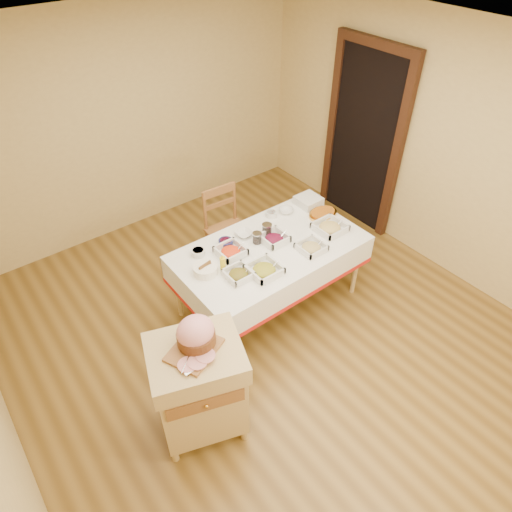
# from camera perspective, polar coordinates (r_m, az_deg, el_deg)

# --- Properties ---
(room_shell) EXTENTS (5.00, 5.00, 5.00)m
(room_shell) POSITION_cam_1_polar(r_m,az_deg,el_deg) (3.69, 1.27, 3.61)
(room_shell) COLOR brown
(room_shell) RESTS_ON ground
(doorway) EXTENTS (0.09, 1.10, 2.20)m
(doorway) POSITION_cam_1_polar(r_m,az_deg,el_deg) (5.70, 13.37, 14.32)
(doorway) COLOR black
(doorway) RESTS_ON ground
(dining_table) EXTENTS (1.82, 1.02, 0.76)m
(dining_table) POSITION_cam_1_polar(r_m,az_deg,el_deg) (4.45, 1.75, -0.45)
(dining_table) COLOR tan
(dining_table) RESTS_ON ground
(butcher_cart) EXTENTS (0.82, 0.75, 0.95)m
(butcher_cart) POSITION_cam_1_polar(r_m,az_deg,el_deg) (3.59, -7.12, -15.74)
(butcher_cart) COLOR tan
(butcher_cart) RESTS_ON ground
(dining_chair) EXTENTS (0.46, 0.44, 0.96)m
(dining_chair) POSITION_cam_1_polar(r_m,az_deg,el_deg) (5.02, -3.59, 3.35)
(dining_chair) COLOR #905C2F
(dining_chair) RESTS_ON ground
(ham_on_board) EXTENTS (0.38, 0.37, 0.25)m
(ham_on_board) POSITION_cam_1_polar(r_m,az_deg,el_deg) (3.20, -7.57, -9.81)
(ham_on_board) COLOR #905C2F
(ham_on_board) RESTS_ON butcher_cart
(serving_dish_a) EXTENTS (0.23, 0.23, 0.10)m
(serving_dish_a) POSITION_cam_1_polar(r_m,az_deg,el_deg) (4.01, -2.20, -2.27)
(serving_dish_a) COLOR silver
(serving_dish_a) RESTS_ON dining_table
(serving_dish_b) EXTENTS (0.27, 0.27, 0.11)m
(serving_dish_b) POSITION_cam_1_polar(r_m,az_deg,el_deg) (4.04, 1.04, -1.72)
(serving_dish_b) COLOR silver
(serving_dish_b) RESTS_ON dining_table
(serving_dish_c) EXTENTS (0.24, 0.24, 0.10)m
(serving_dish_c) POSITION_cam_1_polar(r_m,az_deg,el_deg) (4.32, 6.93, 1.09)
(serving_dish_c) COLOR silver
(serving_dish_c) RESTS_ON dining_table
(serving_dish_d) EXTENTS (0.28, 0.28, 0.11)m
(serving_dish_d) POSITION_cam_1_polar(r_m,az_deg,el_deg) (4.59, 9.22, 3.56)
(serving_dish_d) COLOR silver
(serving_dish_d) RESTS_ON dining_table
(serving_dish_e) EXTENTS (0.26, 0.25, 0.12)m
(serving_dish_e) POSITION_cam_1_polar(r_m,az_deg,el_deg) (4.24, -3.18, 0.58)
(serving_dish_e) COLOR silver
(serving_dish_e) RESTS_ON dining_table
(serving_dish_f) EXTENTS (0.25, 0.24, 0.11)m
(serving_dish_f) POSITION_cam_1_polar(r_m,az_deg,el_deg) (4.39, 2.28, 2.20)
(serving_dish_f) COLOR silver
(serving_dish_f) RESTS_ON dining_table
(small_bowl_left) EXTENTS (0.13, 0.13, 0.06)m
(small_bowl_left) POSITION_cam_1_polar(r_m,az_deg,el_deg) (4.27, -7.24, 0.50)
(small_bowl_left) COLOR silver
(small_bowl_left) RESTS_ON dining_table
(small_bowl_mid) EXTENTS (0.14, 0.14, 0.06)m
(small_bowl_mid) POSITION_cam_1_polar(r_m,az_deg,el_deg) (4.35, -3.80, 1.69)
(small_bowl_mid) COLOR navy
(small_bowl_mid) RESTS_ON dining_table
(small_bowl_right) EXTENTS (0.11, 0.11, 0.06)m
(small_bowl_right) POSITION_cam_1_polar(r_m,az_deg,el_deg) (4.74, 1.90, 5.30)
(small_bowl_right) COLOR silver
(small_bowl_right) RESTS_ON dining_table
(bowl_white_imported) EXTENTS (0.17, 0.17, 0.04)m
(bowl_white_imported) POSITION_cam_1_polar(r_m,az_deg,el_deg) (4.48, -1.51, 2.79)
(bowl_white_imported) COLOR silver
(bowl_white_imported) RESTS_ON dining_table
(bowl_small_imported) EXTENTS (0.20, 0.20, 0.05)m
(bowl_small_imported) POSITION_cam_1_polar(r_m,az_deg,el_deg) (4.81, 3.77, 5.71)
(bowl_small_imported) COLOR silver
(bowl_small_imported) RESTS_ON dining_table
(preserve_jar_left) EXTENTS (0.09, 0.09, 0.11)m
(preserve_jar_left) POSITION_cam_1_polar(r_m,az_deg,el_deg) (4.37, 0.13, 2.22)
(preserve_jar_left) COLOR silver
(preserve_jar_left) RESTS_ON dining_table
(preserve_jar_right) EXTENTS (0.10, 0.10, 0.13)m
(preserve_jar_right) POSITION_cam_1_polar(r_m,az_deg,el_deg) (4.46, 1.37, 3.26)
(preserve_jar_right) COLOR silver
(preserve_jar_right) RESTS_ON dining_table
(mustard_bottle) EXTENTS (0.05, 0.05, 0.16)m
(mustard_bottle) POSITION_cam_1_polar(r_m,az_deg,el_deg) (4.07, -4.17, -0.86)
(mustard_bottle) COLOR yellow
(mustard_bottle) RESTS_ON dining_table
(bread_basket) EXTENTS (0.22, 0.22, 0.10)m
(bread_basket) POSITION_cam_1_polar(r_m,az_deg,el_deg) (4.06, -6.35, -1.68)
(bread_basket) COLOR white
(bread_basket) RESTS_ON dining_table
(plate_stack) EXTENTS (0.24, 0.24, 0.09)m
(plate_stack) POSITION_cam_1_polar(r_m,az_deg,el_deg) (4.95, 6.57, 6.86)
(plate_stack) COLOR silver
(plate_stack) RESTS_ON dining_table
(brass_platter) EXTENTS (0.33, 0.24, 0.04)m
(brass_platter) POSITION_cam_1_polar(r_m,az_deg,el_deg) (4.81, 8.35, 5.29)
(brass_platter) COLOR gold
(brass_platter) RESTS_ON dining_table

